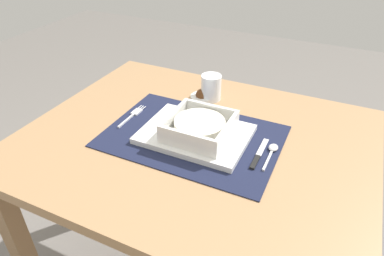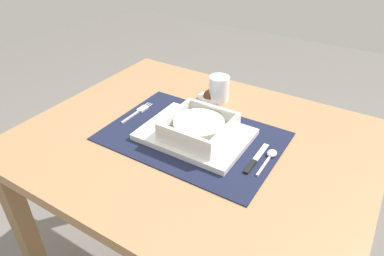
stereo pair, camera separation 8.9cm
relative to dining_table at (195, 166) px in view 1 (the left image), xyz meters
name	(u,v)px [view 1 (the left image)]	position (x,y,z in m)	size (l,w,h in m)	color
dining_table	(195,166)	(0.00, 0.00, 0.00)	(0.93, 0.75, 0.70)	#A37A51
placemat	(192,137)	(-0.01, 0.00, 0.10)	(0.47, 0.32, 0.00)	#191E38
serving_plate	(195,134)	(0.00, 0.00, 0.11)	(0.28, 0.21, 0.02)	white
porridge_bowl	(200,127)	(0.02, -0.01, 0.14)	(0.16, 0.16, 0.05)	white
fork	(134,114)	(-0.21, 0.02, 0.11)	(0.02, 0.13, 0.00)	silver
spoon	(272,150)	(0.21, 0.02, 0.11)	(0.02, 0.11, 0.01)	silver
butter_knife	(258,155)	(0.18, -0.01, 0.11)	(0.01, 0.13, 0.01)	black
drinking_glass	(211,89)	(-0.05, 0.22, 0.14)	(0.06, 0.06, 0.08)	white
condiment_saucer	(202,96)	(-0.07, 0.21, 0.11)	(0.08, 0.08, 0.04)	white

